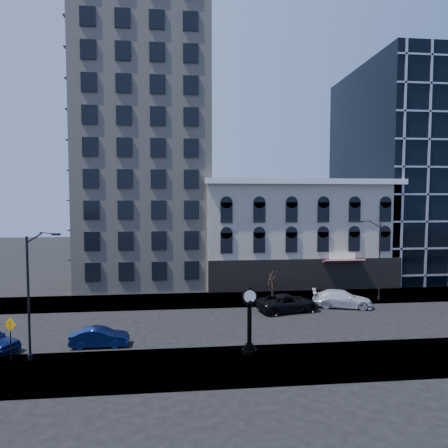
{
  "coord_description": "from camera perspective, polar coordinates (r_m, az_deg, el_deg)",
  "views": [
    {
      "loc": [
        -1.78,
        -31.74,
        10.24
      ],
      "look_at": [
        2.0,
        4.0,
        8.0
      ],
      "focal_mm": 32.0,
      "sensor_mm": 36.0,
      "label": 1
    }
  ],
  "objects": [
    {
      "name": "sidewalk_near",
      "position": [
        25.89,
        -1.71,
        -19.59
      ],
      "size": [
        160.0,
        6.0,
        0.12
      ],
      "primitive_type": "cube",
      "color": "gray",
      "rests_on": "ground"
    },
    {
      "name": "car_far_a",
      "position": [
        37.54,
        9.07,
        -11.06
      ],
      "size": [
        6.08,
        3.73,
        1.57
      ],
      "primitive_type": "imported",
      "rotation": [
        0.0,
        0.0,
        1.78
      ],
      "color": "black",
      "rests_on": "ground"
    },
    {
      "name": "street_lamp_far",
      "position": [
        42.67,
        20.6,
        -1.99
      ],
      "size": [
        2.02,
        0.93,
        8.16
      ],
      "rotation": [
        0.0,
        0.0,
        2.78
      ],
      "color": "black",
      "rests_on": "sidewalk_far"
    },
    {
      "name": "sidewalk_far",
      "position": [
        41.06,
        -3.42,
        -10.79
      ],
      "size": [
        160.0,
        6.0,
        0.12
      ],
      "primitive_type": "cube",
      "color": "gray",
      "rests_on": "ground"
    },
    {
      "name": "victorian_row",
      "position": [
        49.76,
        10.07,
        -1.38
      ],
      "size": [
        22.6,
        11.19,
        12.5
      ],
      "color": "#C1B69F",
      "rests_on": "ground"
    },
    {
      "name": "ground",
      "position": [
        33.4,
        -2.78,
        -14.29
      ],
      "size": [
        160.0,
        160.0,
        0.0
      ],
      "primitive_type": "plane",
      "color": "black",
      "rests_on": "ground"
    },
    {
      "name": "bare_tree_far",
      "position": [
        40.74,
        6.97,
        -7.24
      ],
      "size": [
        1.94,
        1.94,
        3.33
      ],
      "color": "#322519",
      "rests_on": "sidewalk_far"
    },
    {
      "name": "glass_office",
      "position": [
        62.66,
        26.79,
        6.63
      ],
      "size": [
        20.0,
        20.15,
        28.0
      ],
      "color": "black",
      "rests_on": "ground"
    },
    {
      "name": "cream_tower",
      "position": [
        51.61,
        -11.07,
        13.63
      ],
      "size": [
        15.9,
        15.4,
        42.5
      ],
      "color": "#B8AA94",
      "rests_on": "ground"
    },
    {
      "name": "street_lamp_near",
      "position": [
        27.41,
        -25.19,
        -4.89
      ],
      "size": [
        2.13,
        0.63,
        8.28
      ],
      "rotation": [
        0.0,
        0.0,
        -0.19
      ],
      "color": "black",
      "rests_on": "sidewalk_near"
    },
    {
      "name": "warning_sign",
      "position": [
        29.08,
        -28.21,
        -13.33
      ],
      "size": [
        0.84,
        0.39,
        2.73
      ],
      "rotation": [
        0.0,
        0.0,
        -0.4
      ],
      "color": "black",
      "rests_on": "sidewalk_near"
    },
    {
      "name": "street_clock",
      "position": [
        26.96,
        3.65,
        -13.94
      ],
      "size": [
        1.01,
        1.01,
        4.46
      ],
      "rotation": [
        0.0,
        0.0,
        0.06
      ],
      "color": "black",
      "rests_on": "sidewalk_near"
    },
    {
      "name": "car_near_b",
      "position": [
        30.12,
        -17.33,
        -15.16
      ],
      "size": [
        3.97,
        1.42,
        1.3
      ],
      "primitive_type": "imported",
      "rotation": [
        0.0,
        0.0,
        1.58
      ],
      "color": "#0C194C",
      "rests_on": "ground"
    },
    {
      "name": "car_far_b",
      "position": [
        40.08,
        16.51,
        -10.2
      ],
      "size": [
        5.91,
        3.64,
        1.6
      ],
      "primitive_type": "imported",
      "rotation": [
        0.0,
        0.0,
        1.3
      ],
      "color": "silver",
      "rests_on": "ground"
    }
  ]
}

